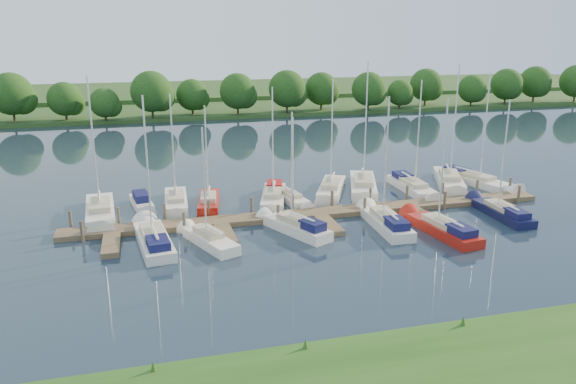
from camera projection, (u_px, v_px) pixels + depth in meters
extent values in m
plane|color=#1B2937|center=(353.00, 252.00, 38.34)|extent=(260.00, 260.00, 0.00)
cube|color=brown|center=(317.00, 213.00, 45.71)|extent=(40.00, 2.00, 0.40)
cube|color=brown|center=(111.00, 245.00, 38.96)|extent=(1.20, 4.00, 0.40)
cube|color=brown|center=(225.00, 235.00, 40.94)|extent=(1.20, 4.00, 0.40)
cube|color=brown|center=(329.00, 225.00, 42.93)|extent=(1.20, 4.00, 0.40)
cube|color=brown|center=(424.00, 217.00, 44.91)|extent=(1.20, 4.00, 0.40)
cube|color=brown|center=(510.00, 209.00, 46.89)|extent=(1.20, 4.00, 0.40)
cylinder|color=#473D33|center=(71.00, 224.00, 42.09)|extent=(0.24, 0.24, 2.00)
cylinder|color=#473D33|center=(119.00, 220.00, 42.95)|extent=(0.24, 0.24, 2.00)
cylinder|color=#473D33|center=(165.00, 216.00, 43.81)|extent=(0.24, 0.24, 2.00)
cylinder|color=#473D33|center=(209.00, 212.00, 44.66)|extent=(0.24, 0.24, 2.00)
cylinder|color=#473D33|center=(252.00, 209.00, 45.52)|extent=(0.24, 0.24, 2.00)
cylinder|color=#473D33|center=(292.00, 206.00, 46.38)|extent=(0.24, 0.24, 2.00)
cylinder|color=#473D33|center=(332.00, 202.00, 47.23)|extent=(0.24, 0.24, 2.00)
cylinder|color=#473D33|center=(370.00, 199.00, 48.09)|extent=(0.24, 0.24, 2.00)
cylinder|color=#473D33|center=(407.00, 196.00, 48.94)|extent=(0.24, 0.24, 2.00)
cylinder|color=#473D33|center=(442.00, 194.00, 49.80)|extent=(0.24, 0.24, 2.00)
cylinder|color=#473D33|center=(477.00, 191.00, 50.66)|extent=(0.24, 0.24, 2.00)
cylinder|color=#473D33|center=(510.00, 188.00, 51.51)|extent=(0.24, 0.24, 2.00)
cylinder|color=#473D33|center=(82.00, 234.00, 39.93)|extent=(0.24, 0.24, 2.00)
cylinder|color=#473D33|center=(184.00, 225.00, 41.72)|extent=(0.24, 0.24, 2.00)
cylinder|color=#473D33|center=(278.00, 217.00, 43.50)|extent=(0.24, 0.24, 2.00)
cylinder|color=#473D33|center=(365.00, 210.00, 45.28)|extent=(0.24, 0.24, 2.00)
cylinder|color=#473D33|center=(444.00, 203.00, 47.07)|extent=(0.24, 0.24, 2.00)
cylinder|color=#473D33|center=(518.00, 197.00, 48.85)|extent=(0.24, 0.24, 2.00)
cube|color=#204219|center=(211.00, 107.00, 107.83)|extent=(180.00, 30.00, 0.60)
cube|color=#385927|center=(197.00, 91.00, 130.91)|extent=(220.00, 40.00, 1.40)
cylinder|color=#38281C|center=(4.00, 119.00, 86.41)|extent=(0.36, 0.36, 2.73)
sphere|color=#1B3C10|center=(0.00, 97.00, 85.47)|extent=(6.37, 6.37, 6.37)
sphere|color=#1B3C10|center=(11.00, 102.00, 86.25)|extent=(4.55, 4.55, 4.55)
cylinder|color=#38281C|center=(54.00, 115.00, 90.11)|extent=(0.36, 0.36, 2.59)
sphere|color=#1B3C10|center=(52.00, 96.00, 89.22)|extent=(6.05, 6.05, 6.05)
sphere|color=#1B3C10|center=(61.00, 101.00, 89.97)|extent=(4.32, 4.32, 4.32)
cylinder|color=#38281C|center=(111.00, 115.00, 90.08)|extent=(0.36, 0.36, 2.66)
sphere|color=#1B3C10|center=(110.00, 95.00, 89.17)|extent=(6.21, 6.21, 6.21)
sphere|color=#1B3C10|center=(119.00, 100.00, 89.93)|extent=(4.43, 4.43, 4.43)
cylinder|color=#38281C|center=(158.00, 111.00, 94.65)|extent=(0.36, 0.36, 2.84)
sphere|color=#1B3C10|center=(157.00, 90.00, 93.68)|extent=(6.62, 6.62, 6.62)
sphere|color=#1B3C10|center=(166.00, 95.00, 94.48)|extent=(4.73, 4.73, 4.73)
cylinder|color=#38281C|center=(200.00, 112.00, 94.17)|extent=(0.36, 0.36, 2.36)
sphere|color=#1B3C10|center=(200.00, 95.00, 93.36)|extent=(5.52, 5.52, 5.52)
sphere|color=#1B3C10|center=(207.00, 99.00, 94.06)|extent=(3.94, 3.94, 3.94)
cylinder|color=#38281C|center=(238.00, 112.00, 94.43)|extent=(0.36, 0.36, 2.35)
sphere|color=#1B3C10|center=(237.00, 95.00, 93.63)|extent=(5.49, 5.49, 5.49)
sphere|color=#1B3C10|center=(244.00, 99.00, 94.33)|extent=(3.92, 3.92, 3.92)
cylinder|color=#38281C|center=(277.00, 108.00, 99.90)|extent=(0.36, 0.36, 2.12)
sphere|color=#1B3C10|center=(277.00, 94.00, 99.17)|extent=(4.96, 4.96, 4.96)
sphere|color=#1B3C10|center=(283.00, 97.00, 99.82)|extent=(3.54, 3.54, 3.54)
cylinder|color=#38281C|center=(329.00, 108.00, 99.73)|extent=(0.36, 0.36, 2.19)
sphere|color=#1B3C10|center=(330.00, 93.00, 98.98)|extent=(5.11, 5.11, 5.11)
sphere|color=#1B3C10|center=(335.00, 97.00, 99.64)|extent=(3.65, 3.65, 3.65)
cylinder|color=#38281C|center=(360.00, 105.00, 102.60)|extent=(0.36, 0.36, 2.66)
sphere|color=#1B3C10|center=(360.00, 87.00, 101.70)|extent=(6.20, 6.20, 6.20)
sphere|color=#1B3C10|center=(367.00, 91.00, 102.46)|extent=(4.43, 4.43, 4.43)
cylinder|color=#38281C|center=(394.00, 103.00, 104.92)|extent=(0.36, 0.36, 2.50)
sphere|color=#1B3C10|center=(395.00, 87.00, 104.07)|extent=(5.84, 5.84, 5.84)
sphere|color=#1B3C10|center=(400.00, 91.00, 104.80)|extent=(4.17, 4.17, 4.17)
cylinder|color=#38281C|center=(438.00, 102.00, 106.14)|extent=(0.36, 0.36, 2.63)
sphere|color=#1B3C10|center=(439.00, 85.00, 105.24)|extent=(6.13, 6.13, 6.13)
sphere|color=#1B3C10|center=(445.00, 90.00, 106.00)|extent=(4.38, 4.38, 4.38)
cylinder|color=#38281C|center=(462.00, 102.00, 107.71)|extent=(0.36, 0.36, 2.35)
sphere|color=#1B3C10|center=(464.00, 87.00, 106.90)|extent=(5.49, 5.49, 5.49)
sphere|color=#1B3C10|center=(468.00, 91.00, 107.60)|extent=(3.92, 3.92, 3.92)
cylinder|color=#38281C|center=(506.00, 103.00, 107.45)|extent=(0.36, 0.36, 2.06)
sphere|color=#1B3C10|center=(508.00, 90.00, 106.75)|extent=(4.80, 4.80, 4.80)
sphere|color=#1B3C10|center=(511.00, 93.00, 107.38)|extent=(3.43, 3.43, 3.43)
cylinder|color=#38281C|center=(537.00, 99.00, 112.10)|extent=(0.36, 0.36, 2.30)
sphere|color=#1B3C10|center=(539.00, 85.00, 111.31)|extent=(5.38, 5.38, 5.38)
sphere|color=#1B3C10|center=(542.00, 89.00, 112.00)|extent=(3.84, 3.84, 3.84)
cylinder|color=#38281C|center=(567.00, 99.00, 111.84)|extent=(0.36, 0.36, 2.55)
sphere|color=#1B3C10|center=(569.00, 83.00, 110.97)|extent=(5.96, 5.96, 5.96)
sphere|color=#1B3C10|center=(573.00, 87.00, 111.71)|extent=(4.26, 4.26, 4.26)
cube|color=silver|center=(100.00, 213.00, 45.90)|extent=(2.65, 7.91, 1.23)
cone|color=silver|center=(101.00, 229.00, 42.34)|extent=(1.25, 2.79, 1.09)
cube|color=#B4A78A|center=(100.00, 205.00, 45.32)|extent=(1.85, 3.60, 0.56)
cylinder|color=silver|center=(93.00, 144.00, 43.54)|extent=(0.12, 0.12, 10.53)
cylinder|color=silver|center=(99.00, 196.00, 46.26)|extent=(0.31, 3.51, 0.10)
cylinder|color=silver|center=(99.00, 196.00, 46.26)|extent=(0.39, 3.13, 0.20)
cube|color=silver|center=(142.00, 204.00, 48.22)|extent=(2.08, 4.52, 0.86)
cone|color=silver|center=(146.00, 212.00, 46.30)|extent=(0.91, 1.40, 0.72)
cube|color=#131544|center=(141.00, 197.00, 48.03)|extent=(1.50, 2.54, 0.77)
cube|color=silver|center=(176.00, 203.00, 48.71)|extent=(2.22, 6.75, 1.01)
cone|color=silver|center=(177.00, 215.00, 45.58)|extent=(1.06, 2.38, 0.93)
cube|color=#B4A78A|center=(176.00, 197.00, 48.22)|extent=(1.56, 3.07, 0.46)
cylinder|color=silver|center=(173.00, 148.00, 46.69)|extent=(0.12, 0.12, 8.99)
cylinder|color=silver|center=(175.00, 190.00, 49.05)|extent=(0.26, 3.00, 0.10)
cylinder|color=silver|center=(175.00, 190.00, 49.05)|extent=(0.34, 2.67, 0.20)
cube|color=#A1190E|center=(209.00, 203.00, 48.49)|extent=(2.61, 6.13, 1.02)
cone|color=#A1190E|center=(207.00, 214.00, 45.65)|extent=(1.16, 2.19, 0.83)
cube|color=#B4A78A|center=(208.00, 197.00, 48.03)|extent=(1.67, 2.84, 0.47)
cylinder|color=silver|center=(206.00, 154.00, 46.66)|extent=(0.12, 0.12, 8.02)
cylinder|color=silver|center=(209.00, 190.00, 48.78)|extent=(0.54, 2.65, 0.10)
cylinder|color=silver|center=(209.00, 190.00, 48.78)|extent=(0.59, 2.38, 0.20)
cube|color=silver|center=(274.00, 199.00, 49.80)|extent=(3.80, 7.20, 1.06)
cone|color=silver|center=(272.00, 211.00, 46.48)|extent=(1.61, 2.60, 0.97)
cube|color=#B4A78A|center=(273.00, 193.00, 49.29)|extent=(2.27, 3.40, 0.48)
cube|color=maroon|center=(274.00, 185.00, 51.46)|extent=(1.89, 2.38, 0.53)
cylinder|color=silver|center=(273.00, 143.00, 47.68)|extent=(0.12, 0.12, 9.36)
cylinder|color=silver|center=(274.00, 185.00, 50.18)|extent=(0.97, 3.02, 0.10)
cylinder|color=silver|center=(274.00, 185.00, 50.18)|extent=(0.97, 2.72, 0.20)
cube|color=silver|center=(290.00, 200.00, 49.50)|extent=(2.38, 5.33, 0.94)
cone|color=silver|center=(304.00, 208.00, 47.28)|extent=(1.05, 1.90, 0.72)
cube|color=#B4A78A|center=(291.00, 194.00, 49.12)|extent=(1.50, 2.48, 0.43)
cylinder|color=silver|center=(293.00, 158.00, 47.96)|extent=(0.12, 0.12, 6.95)
cylinder|color=silver|center=(288.00, 188.00, 49.69)|extent=(0.53, 2.29, 0.10)
cylinder|color=silver|center=(288.00, 188.00, 49.69)|extent=(0.58, 2.06, 0.20)
cube|color=silver|center=(331.00, 191.00, 52.31)|extent=(4.89, 7.35, 1.18)
cone|color=silver|center=(327.00, 202.00, 48.92)|extent=(1.98, 2.70, 1.00)
cube|color=#B4A78A|center=(331.00, 184.00, 51.76)|extent=(2.75, 3.56, 0.54)
cylinder|color=silver|center=(332.00, 134.00, 50.11)|extent=(0.12, 0.12, 9.69)
cylinder|color=silver|center=(332.00, 176.00, 52.66)|extent=(1.47, 2.96, 0.10)
cylinder|color=silver|center=(332.00, 176.00, 52.66)|extent=(1.41, 2.68, 0.20)
cube|color=silver|center=(363.00, 187.00, 53.47)|extent=(5.00, 8.53, 1.21)
cone|color=silver|center=(365.00, 200.00, 49.53)|extent=(2.08, 3.11, 1.15)
cube|color=#B4A78A|center=(363.00, 180.00, 52.86)|extent=(2.90, 4.08, 0.55)
cylinder|color=silver|center=(366.00, 124.00, 50.96)|extent=(0.12, 0.12, 11.13)
cylinder|color=silver|center=(363.00, 173.00, 53.92)|extent=(1.37, 3.52, 0.10)
cylinder|color=silver|center=(363.00, 173.00, 53.92)|extent=(1.32, 3.16, 0.20)
cube|color=silver|center=(411.00, 189.00, 52.94)|extent=(2.17, 7.19, 1.07)
cone|color=silver|center=(429.00, 199.00, 49.61)|extent=(1.06, 2.52, 1.00)
cube|color=#B4A78A|center=(413.00, 183.00, 52.42)|extent=(1.58, 3.25, 0.49)
cube|color=#131544|center=(403.00, 176.00, 54.59)|extent=(1.45, 2.18, 0.54)
cylinder|color=silver|center=(418.00, 134.00, 50.78)|extent=(0.12, 0.12, 9.65)
cylinder|color=silver|center=(409.00, 176.00, 53.31)|extent=(0.18, 3.22, 0.10)
cylinder|color=silver|center=(409.00, 176.00, 53.31)|extent=(0.27, 2.86, 0.20)
cube|color=silver|center=(449.00, 182.00, 55.31)|extent=(5.25, 8.28, 1.19)
cone|color=silver|center=(454.00, 193.00, 51.49)|extent=(2.15, 3.03, 1.13)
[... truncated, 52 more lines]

